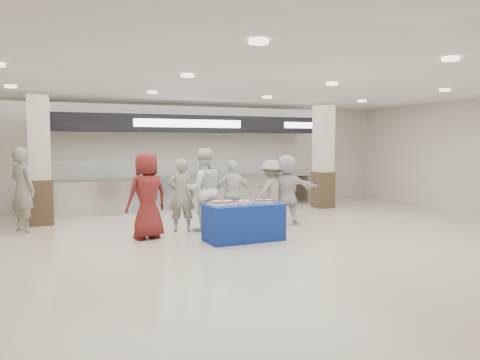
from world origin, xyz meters
name	(u,v)px	position (x,y,z in m)	size (l,w,h in m)	color
ground	(264,246)	(0.00, 0.00, 0.00)	(14.00, 14.00, 0.00)	beige
serving_line	(187,171)	(0.00, 5.40, 1.16)	(8.70, 0.85, 2.80)	silver
column_left	(40,162)	(-4.00, 4.20, 1.53)	(0.55, 0.55, 3.20)	#392B1A
column_right	(323,158)	(4.00, 4.20, 1.53)	(0.55, 0.55, 3.20)	#392B1A
display_table	(244,222)	(-0.17, 0.59, 0.38)	(1.55, 0.78, 0.75)	navy
sheet_cake_left	(222,202)	(-0.62, 0.62, 0.80)	(0.54, 0.45, 0.10)	white
sheet_cake_right	(264,201)	(0.30, 0.61, 0.79)	(0.47, 0.42, 0.09)	white
cupcake_tray	(243,202)	(-0.18, 0.61, 0.79)	(0.54, 0.49, 0.07)	#A5A4A9
civilian_maroon	(147,196)	(-1.95, 1.52, 0.90)	(0.88, 0.57, 1.80)	maroon
soldier_a	(181,195)	(-1.08, 2.02, 0.82)	(0.60, 0.39, 1.64)	gray
chef_tall	(203,190)	(-0.59, 1.95, 0.94)	(0.91, 0.71, 1.87)	white
chef_short	(232,194)	(0.16, 2.06, 0.79)	(0.93, 0.39, 1.58)	white
soldier_b	(271,192)	(1.15, 2.03, 0.79)	(1.02, 0.59, 1.58)	gray
civilian_white	(287,189)	(1.54, 1.96, 0.86)	(1.59, 0.51, 1.71)	silver
soldier_bg	(23,190)	(-4.36, 3.37, 0.95)	(0.69, 0.45, 1.90)	gray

